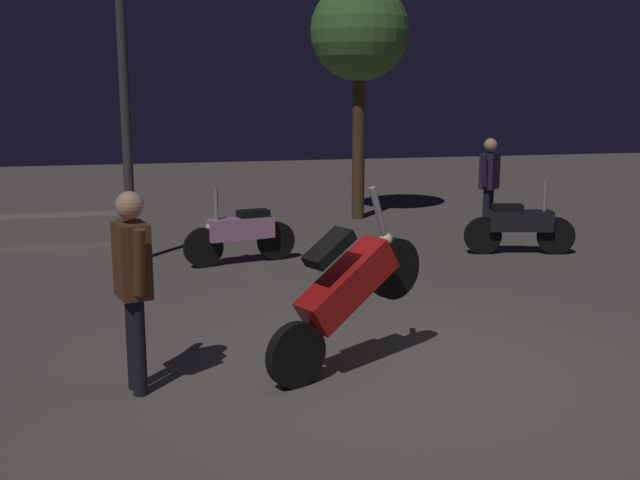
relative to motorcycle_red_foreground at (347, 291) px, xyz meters
name	(u,v)px	position (x,y,z in m)	size (l,w,h in m)	color
ground_plane	(401,371)	(0.48, -0.10, -0.74)	(40.00, 40.00, 0.00)	#605951
motorcycle_red_foreground	(347,291)	(0.00, 0.00, 0.00)	(1.55, 0.78, 1.63)	black
motorcycle_pink_parked_left	(241,233)	(-0.31, 4.51, -0.31)	(1.64, 0.51, 1.11)	black
motorcycle_black_parked_right	(520,225)	(3.85, 4.16, -0.31)	(1.63, 0.52, 1.11)	black
person_rider_beside	(133,274)	(-1.79, -0.02, 0.25)	(0.32, 0.67, 1.67)	black
person_bystander_far	(489,178)	(4.05, 5.66, 0.23)	(0.54, 0.53, 1.64)	black
streetlamp_near	(121,28)	(-1.83, 4.97, 2.52)	(0.36, 0.36, 5.17)	#38383D
tree_left_bg	(360,34)	(2.40, 7.84, 2.70)	(1.83, 1.83, 4.41)	#4C331E
planter_wall_low	(32,230)	(-3.39, 6.73, -0.52)	(2.78, 0.50, 0.45)	gray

